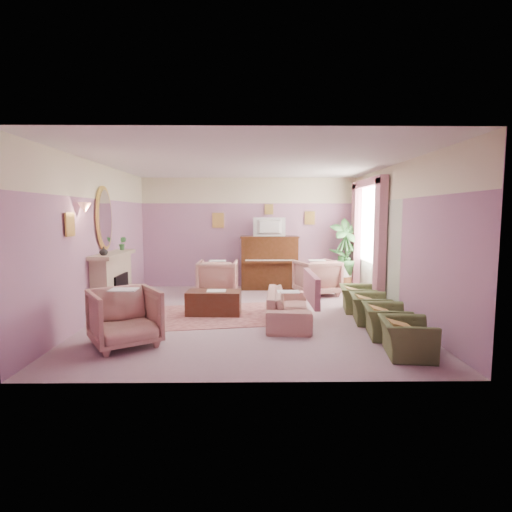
{
  "coord_description": "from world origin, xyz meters",
  "views": [
    {
      "loc": [
        0.04,
        -7.3,
        1.88
      ],
      "look_at": [
        0.14,
        0.4,
        1.07
      ],
      "focal_mm": 28.0,
      "sensor_mm": 36.0,
      "label": 1
    }
  ],
  "objects_px": {
    "sofa": "(288,300)",
    "side_table": "(342,275)",
    "olive_chair_a": "(407,332)",
    "olive_chair_c": "(370,304)",
    "floral_armchair_front": "(125,314)",
    "olive_chair_d": "(357,295)",
    "floral_armchair_left": "(218,276)",
    "television": "(269,225)",
    "piano": "(269,263)",
    "coffee_table": "(214,303)",
    "olive_chair_b": "(386,316)",
    "floral_armchair_right": "(317,275)"
  },
  "relations": [
    {
      "from": "sofa",
      "to": "side_table",
      "type": "relative_size",
      "value": 2.64
    },
    {
      "from": "olive_chair_a",
      "to": "olive_chair_c",
      "type": "height_order",
      "value": "same"
    },
    {
      "from": "floral_armchair_front",
      "to": "olive_chair_c",
      "type": "distance_m",
      "value": 4.04
    },
    {
      "from": "olive_chair_d",
      "to": "side_table",
      "type": "height_order",
      "value": "side_table"
    },
    {
      "from": "side_table",
      "to": "olive_chair_d",
      "type": "bearing_deg",
      "value": -95.22
    },
    {
      "from": "floral_armchair_front",
      "to": "olive_chair_c",
      "type": "height_order",
      "value": "floral_armchair_front"
    },
    {
      "from": "olive_chair_a",
      "to": "floral_armchair_left",
      "type": "bearing_deg",
      "value": 125.44
    },
    {
      "from": "television",
      "to": "sofa",
      "type": "relative_size",
      "value": 0.43
    },
    {
      "from": "piano",
      "to": "olive_chair_c",
      "type": "xyz_separation_m",
      "value": [
        1.6,
        -3.22,
        -0.32
      ]
    },
    {
      "from": "floral_armchair_front",
      "to": "coffee_table",
      "type": "bearing_deg",
      "value": 57.66
    },
    {
      "from": "television",
      "to": "olive_chair_c",
      "type": "xyz_separation_m",
      "value": [
        1.6,
        -3.17,
        -1.27
      ]
    },
    {
      "from": "floral_armchair_left",
      "to": "olive_chair_a",
      "type": "relative_size",
      "value": 1.22
    },
    {
      "from": "olive_chair_b",
      "to": "piano",
      "type": "bearing_deg",
      "value": 111.6
    },
    {
      "from": "olive_chair_a",
      "to": "olive_chair_b",
      "type": "bearing_deg",
      "value": 90.0
    },
    {
      "from": "floral_armchair_right",
      "to": "side_table",
      "type": "relative_size",
      "value": 1.31
    },
    {
      "from": "sofa",
      "to": "olive_chair_a",
      "type": "relative_size",
      "value": 2.46
    },
    {
      "from": "piano",
      "to": "side_table",
      "type": "height_order",
      "value": "piano"
    },
    {
      "from": "floral_armchair_left",
      "to": "side_table",
      "type": "xyz_separation_m",
      "value": [
        3.04,
        0.74,
        -0.11
      ]
    },
    {
      "from": "sofa",
      "to": "side_table",
      "type": "height_order",
      "value": "sofa"
    },
    {
      "from": "olive_chair_d",
      "to": "side_table",
      "type": "bearing_deg",
      "value": 84.78
    },
    {
      "from": "piano",
      "to": "olive_chair_d",
      "type": "relative_size",
      "value": 1.86
    },
    {
      "from": "sofa",
      "to": "olive_chair_a",
      "type": "xyz_separation_m",
      "value": [
        1.41,
        -1.73,
        -0.05
      ]
    },
    {
      "from": "floral_armchair_front",
      "to": "side_table",
      "type": "bearing_deg",
      "value": 46.2
    },
    {
      "from": "television",
      "to": "coffee_table",
      "type": "relative_size",
      "value": 0.8
    },
    {
      "from": "floral_armchair_front",
      "to": "side_table",
      "type": "xyz_separation_m",
      "value": [
        4.07,
        4.25,
        -0.11
      ]
    },
    {
      "from": "piano",
      "to": "floral_armchair_front",
      "type": "height_order",
      "value": "piano"
    },
    {
      "from": "olive_chair_c",
      "to": "olive_chair_d",
      "type": "bearing_deg",
      "value": 90.0
    },
    {
      "from": "television",
      "to": "sofa",
      "type": "distance_m",
      "value": 3.32
    },
    {
      "from": "coffee_table",
      "to": "olive_chair_b",
      "type": "height_order",
      "value": "olive_chair_b"
    },
    {
      "from": "floral_armchair_left",
      "to": "side_table",
      "type": "bearing_deg",
      "value": 13.72
    },
    {
      "from": "coffee_table",
      "to": "floral_armchair_left",
      "type": "distance_m",
      "value": 1.77
    },
    {
      "from": "piano",
      "to": "floral_armchair_left",
      "type": "height_order",
      "value": "piano"
    },
    {
      "from": "sofa",
      "to": "olive_chair_b",
      "type": "height_order",
      "value": "sofa"
    },
    {
      "from": "floral_armchair_right",
      "to": "side_table",
      "type": "bearing_deg",
      "value": 42.76
    },
    {
      "from": "floral_armchair_left",
      "to": "piano",
      "type": "bearing_deg",
      "value": 35.88
    },
    {
      "from": "piano",
      "to": "olive_chair_a",
      "type": "relative_size",
      "value": 1.86
    },
    {
      "from": "floral_armchair_front",
      "to": "side_table",
      "type": "height_order",
      "value": "floral_armchair_front"
    },
    {
      "from": "floral_armchair_front",
      "to": "piano",
      "type": "bearing_deg",
      "value": 62.73
    },
    {
      "from": "television",
      "to": "floral_armchair_left",
      "type": "relative_size",
      "value": 0.87
    },
    {
      "from": "floral_armchair_front",
      "to": "olive_chair_d",
      "type": "relative_size",
      "value": 1.22
    },
    {
      "from": "floral_armchair_right",
      "to": "floral_armchair_front",
      "type": "bearing_deg",
      "value": -133.09
    },
    {
      "from": "floral_armchair_front",
      "to": "side_table",
      "type": "distance_m",
      "value": 5.88
    },
    {
      "from": "sofa",
      "to": "side_table",
      "type": "distance_m",
      "value": 3.39
    },
    {
      "from": "olive_chair_a",
      "to": "olive_chair_c",
      "type": "distance_m",
      "value": 1.64
    },
    {
      "from": "television",
      "to": "floral_armchair_left",
      "type": "xyz_separation_m",
      "value": [
        -1.23,
        -0.84,
        -1.14
      ]
    },
    {
      "from": "sofa",
      "to": "floral_armchair_left",
      "type": "relative_size",
      "value": 2.02
    },
    {
      "from": "coffee_table",
      "to": "piano",
      "type": "bearing_deg",
      "value": 66.36
    },
    {
      "from": "side_table",
      "to": "floral_armchair_right",
      "type": "bearing_deg",
      "value": -137.24
    },
    {
      "from": "floral_armchair_right",
      "to": "floral_armchair_front",
      "type": "relative_size",
      "value": 1.0
    },
    {
      "from": "olive_chair_b",
      "to": "olive_chair_d",
      "type": "relative_size",
      "value": 1.0
    }
  ]
}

